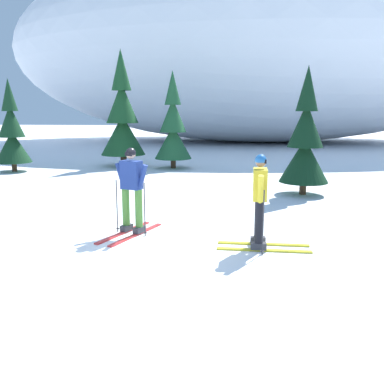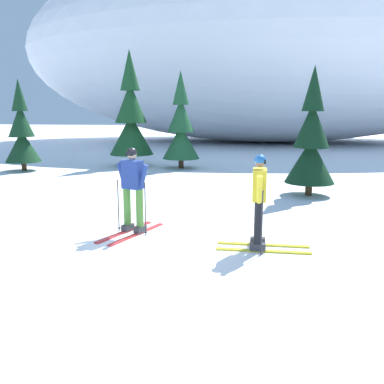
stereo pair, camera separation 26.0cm
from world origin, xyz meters
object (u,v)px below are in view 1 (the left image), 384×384
Objects in this scene: pine_tree_far_left at (12,133)px; pine_tree_center_right at (173,128)px; skier_yellow_jacket at (260,199)px; pine_tree_center_left at (122,118)px; pine_tree_far_right at (305,142)px; skier_navy_jacket at (132,189)px.

pine_tree_center_right is (6.31, 1.68, 0.16)m from pine_tree_far_left.
pine_tree_center_right reaches higher than skier_yellow_jacket.
pine_tree_center_left is 9.12m from pine_tree_far_right.
pine_tree_center_right is at bearing 14.91° from pine_tree_far_left.
pine_tree_center_left is 1.35× the size of pine_tree_far_right.
pine_tree_center_left is at bearing 116.33° from skier_yellow_jacket.
pine_tree_far_left reaches higher than skier_yellow_jacket.
skier_yellow_jacket is 2.62m from skier_navy_jacket.
skier_yellow_jacket is 0.42× the size of pine_tree_center_right.
pine_tree_center_right is at bearing -11.63° from pine_tree_center_left.
pine_tree_far_left is 4.58m from pine_tree_center_left.
pine_tree_far_right reaches higher than skier_navy_jacket.
skier_navy_jacket is 0.35× the size of pine_tree_center_left.
skier_navy_jacket is at bearing -132.35° from pine_tree_far_right.
pine_tree_center_left is (3.99, 2.16, 0.56)m from pine_tree_far_left.
skier_yellow_jacket is 0.34× the size of pine_tree_center_left.
skier_navy_jacket is 10.78m from pine_tree_center_left.
pine_tree_center_left reaches higher than pine_tree_far_left.
pine_tree_far_right is (4.09, 4.49, 0.65)m from skier_navy_jacket.
pine_tree_center_left is at bearing 168.37° from pine_tree_center_right.
pine_tree_center_right is (-0.60, 9.83, 0.81)m from skier_navy_jacket.
pine_tree_far_right is at bearing -48.72° from pine_tree_center_right.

